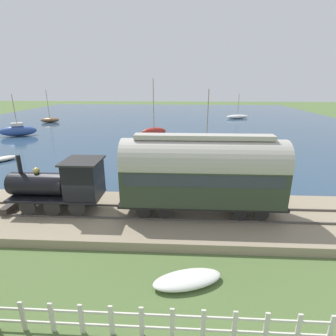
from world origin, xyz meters
TOP-DOWN VIEW (x-y plane):
  - ground_plane at (0.00, 0.00)m, footprint 200.00×200.00m
  - harbor_water at (43.58, 0.00)m, footprint 80.00×80.00m
  - rail_embankment at (0.31, 0.00)m, footprint 5.93×56.00m
  - steam_locomotive at (0.31, 1.23)m, footprint 2.13×5.67m
  - passenger_coach at (0.31, -6.58)m, footprint 2.34×9.00m
  - sailboat_white at (46.04, -17.69)m, footprint 3.12×5.45m
  - sailboat_green at (17.04, -8.35)m, footprint 2.77×3.96m
  - sailboat_blue at (24.38, 18.90)m, footprint 3.31×5.30m
  - sailboat_red at (25.29, -1.34)m, footprint 2.60×3.84m
  - sailboat_brown at (38.19, 20.89)m, footprint 2.52×3.82m
  - rowboat_near_shore at (6.25, -1.70)m, footprint 1.35×2.17m
  - rowboat_off_pier at (11.57, 12.71)m, footprint 2.83×2.50m
  - rowboat_mid_harbor at (9.64, -2.77)m, footprint 1.73×2.10m
  - beached_dinghy at (-4.62, -5.76)m, footprint 1.88×3.00m
  - picket_fence at (-6.92, 0.00)m, footprint 0.06×20.14m

SIDE VIEW (x-z plane):
  - ground_plane at x=0.00m, z-range 0.00..0.00m
  - harbor_water at x=43.58m, z-range 0.00..0.01m
  - rowboat_mid_harbor at x=9.64m, z-range 0.01..0.38m
  - beached_dinghy at x=-4.62m, z-range 0.00..0.44m
  - rowboat_off_pier at x=11.57m, z-range 0.01..0.46m
  - rail_embankment at x=0.31m, z-range -0.06..0.55m
  - rowboat_near_shore at x=6.25m, z-range 0.01..0.49m
  - sailboat_white at x=46.04m, z-range -2.20..3.10m
  - sailboat_brown at x=38.19m, z-range -2.56..3.62m
  - picket_fence at x=-6.92m, z-range 0.01..1.14m
  - sailboat_red at x=25.29m, z-range -3.38..4.80m
  - sailboat_green at x=17.04m, z-range -2.73..4.21m
  - sailboat_blue at x=24.38m, z-range -2.19..3.82m
  - steam_locomotive at x=0.31m, z-range 0.64..3.86m
  - passenger_coach at x=0.31m, z-range 0.82..5.30m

